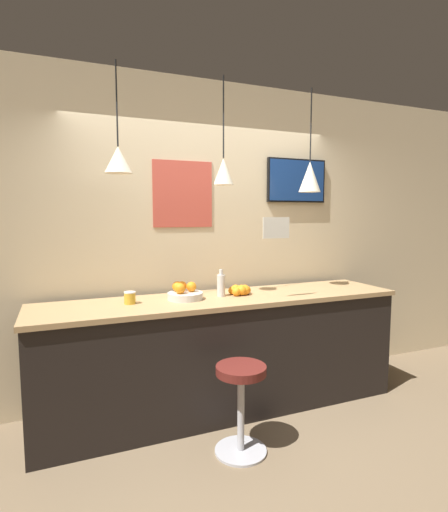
{
  "coord_description": "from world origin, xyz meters",
  "views": [
    {
      "loc": [
        -1.27,
        -2.47,
        1.68
      ],
      "look_at": [
        0.0,
        0.61,
        1.33
      ],
      "focal_mm": 28.0,
      "sensor_mm": 36.0,
      "label": 1
    }
  ],
  "objects_px": {
    "bar_stool": "(241,393)",
    "spread_jar": "(130,298)",
    "juice_bottle": "(221,285)",
    "mounted_tv": "(297,181)",
    "fruit_bowl": "(184,293)"
  },
  "relations": [
    {
      "from": "bar_stool",
      "to": "spread_jar",
      "type": "xyz_separation_m",
      "value": [
        -0.64,
        0.69,
        0.6
      ]
    },
    {
      "from": "juice_bottle",
      "to": "mounted_tv",
      "type": "height_order",
      "value": "mounted_tv"
    },
    {
      "from": "bar_stool",
      "to": "spread_jar",
      "type": "relative_size",
      "value": 6.52
    },
    {
      "from": "bar_stool",
      "to": "juice_bottle",
      "type": "distance_m",
      "value": 0.95
    },
    {
      "from": "fruit_bowl",
      "to": "juice_bottle",
      "type": "relative_size",
      "value": 1.26
    },
    {
      "from": "juice_bottle",
      "to": "spread_jar",
      "type": "xyz_separation_m",
      "value": [
        -0.77,
        0.0,
        -0.05
      ]
    },
    {
      "from": "juice_bottle",
      "to": "fruit_bowl",
      "type": "bearing_deg",
      "value": 178.26
    },
    {
      "from": "bar_stool",
      "to": "fruit_bowl",
      "type": "distance_m",
      "value": 0.94
    },
    {
      "from": "fruit_bowl",
      "to": "bar_stool",
      "type": "bearing_deg",
      "value": -74.36
    },
    {
      "from": "mounted_tv",
      "to": "juice_bottle",
      "type": "bearing_deg",
      "value": -159.23
    },
    {
      "from": "fruit_bowl",
      "to": "juice_bottle",
      "type": "height_order",
      "value": "juice_bottle"
    },
    {
      "from": "spread_jar",
      "to": "mounted_tv",
      "type": "xyz_separation_m",
      "value": [
        1.74,
        0.37,
        0.99
      ]
    },
    {
      "from": "fruit_bowl",
      "to": "juice_bottle",
      "type": "distance_m",
      "value": 0.33
    },
    {
      "from": "bar_stool",
      "to": "spread_jar",
      "type": "distance_m",
      "value": 1.11
    },
    {
      "from": "bar_stool",
      "to": "juice_bottle",
      "type": "xyz_separation_m",
      "value": [
        0.13,
        0.69,
        0.65
      ]
    }
  ]
}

